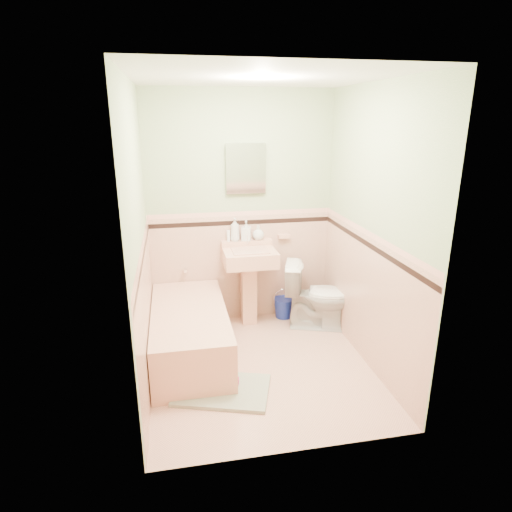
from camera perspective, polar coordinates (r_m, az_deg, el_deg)
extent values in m
plane|color=#E8B098|center=(4.16, 0.68, -14.30)|extent=(2.20, 2.20, 0.00)
plane|color=white|center=(3.54, 0.84, 22.50)|extent=(2.20, 2.20, 0.00)
plane|color=beige|center=(4.71, -1.99, 6.01)|extent=(2.50, 0.00, 2.50)
plane|color=beige|center=(2.64, 5.62, -3.60)|extent=(2.50, 0.00, 2.50)
plane|color=beige|center=(3.59, -15.07, 1.68)|extent=(0.00, 2.50, 2.50)
plane|color=beige|center=(3.97, 15.04, 3.20)|extent=(0.00, 2.50, 2.50)
plane|color=beige|center=(4.87, -1.88, -1.53)|extent=(2.00, 0.00, 2.00)
plane|color=beige|center=(2.95, 5.16, -15.37)|extent=(2.00, 0.00, 2.00)
plane|color=beige|center=(3.82, -14.11, -7.73)|extent=(0.00, 2.20, 2.20)
plane|color=beige|center=(4.17, 14.18, -5.48)|extent=(0.00, 2.20, 2.20)
plane|color=black|center=(4.72, -1.94, 4.42)|extent=(2.00, 0.00, 2.00)
plane|color=black|center=(2.70, 5.43, -6.03)|extent=(2.00, 0.00, 2.00)
plane|color=black|center=(3.63, -14.63, -0.28)|extent=(0.00, 2.20, 2.20)
plane|color=black|center=(4.00, 14.66, 1.39)|extent=(0.00, 2.20, 2.20)
plane|color=#E8A894|center=(4.70, -1.95, 5.60)|extent=(2.00, 0.00, 2.00)
plane|color=#E8A894|center=(2.67, 5.49, -4.07)|extent=(2.00, 0.00, 2.00)
plane|color=#E8A894|center=(3.60, -14.75, 1.23)|extent=(0.00, 2.20, 2.20)
plane|color=#E8A894|center=(3.97, 14.77, 2.77)|extent=(0.00, 2.20, 2.20)
cube|color=#E3A387|center=(4.27, -8.67, -10.13)|extent=(0.70, 1.50, 0.45)
cylinder|color=silver|center=(4.77, -9.31, -1.80)|extent=(0.04, 0.12, 0.04)
cylinder|color=silver|center=(4.69, -1.15, 2.20)|extent=(0.02, 0.02, 0.10)
cube|color=white|center=(4.61, -1.36, 11.44)|extent=(0.40, 0.04, 0.50)
cube|color=#E3A387|center=(4.83, 3.64, 2.63)|extent=(0.13, 0.07, 0.04)
imported|color=#B2B2B2|center=(4.68, -2.80, 3.50)|extent=(0.11, 0.11, 0.25)
imported|color=#B2B2B2|center=(4.70, -1.30, 3.36)|extent=(0.12, 0.12, 0.22)
imported|color=#B2B2B2|center=(4.73, 0.30, 3.10)|extent=(0.14, 0.14, 0.16)
cylinder|color=white|center=(4.69, -3.65, 2.67)|extent=(0.05, 0.05, 0.12)
imported|color=white|center=(4.77, 8.19, -5.17)|extent=(0.81, 0.62, 0.73)
cube|color=gray|center=(3.84, -4.46, -17.16)|extent=(0.90, 0.73, 0.03)
cube|color=#BF1E59|center=(3.85, -3.42, -16.14)|extent=(0.16, 0.10, 0.06)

